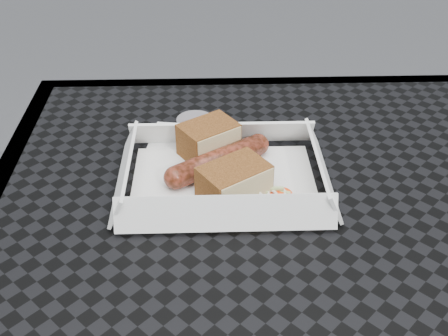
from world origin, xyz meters
The scene contains 9 objects.
patio_table centered at (0.00, 0.00, 0.67)m, with size 0.80×0.80×0.74m.
food_tray centered at (-0.11, 0.11, 0.75)m, with size 0.22×0.15×0.00m, color white.
bratwurst centered at (-0.12, 0.13, 0.76)m, with size 0.13×0.10×0.03m.
bread_near centered at (-0.13, 0.17, 0.77)m, with size 0.07×0.05×0.04m, color brown.
bread_far centered at (-0.10, 0.08, 0.77)m, with size 0.08×0.05×0.04m, color brown.
veg_garnish centered at (-0.06, 0.08, 0.75)m, with size 0.03×0.03×0.00m.
napkin centered at (-0.15, 0.19, 0.75)m, with size 0.12×0.12×0.00m, color white.
condiment_cup_sauce centered at (-0.15, 0.21, 0.76)m, with size 0.05×0.05×0.03m, color maroon.
condiment_cup_empty centered at (-0.14, 0.20, 0.76)m, with size 0.05×0.05×0.03m, color silver.
Camera 1 is at (-0.13, -0.44, 1.15)m, focal length 45.00 mm.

